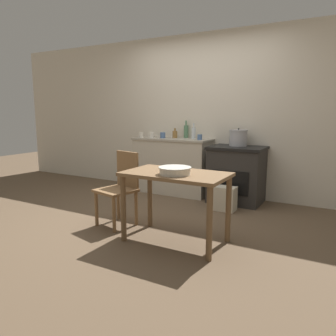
% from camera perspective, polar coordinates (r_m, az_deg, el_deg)
% --- Properties ---
extents(ground_plane, '(14.00, 14.00, 0.00)m').
position_cam_1_polar(ground_plane, '(4.20, -2.75, -8.76)').
color(ground_plane, brown).
extents(wall_back, '(8.00, 0.07, 2.55)m').
position_cam_1_polar(wall_back, '(5.38, 6.25, 9.14)').
color(wall_back, beige).
rests_on(wall_back, ground_plane).
extents(counter_cabinet, '(1.29, 0.51, 0.90)m').
position_cam_1_polar(counter_cabinet, '(5.39, 0.77, 0.42)').
color(counter_cabinet, beige).
rests_on(counter_cabinet, ground_plane).
extents(stove, '(0.79, 0.61, 0.83)m').
position_cam_1_polar(stove, '(4.93, 11.85, -1.10)').
color(stove, '#2D2B28').
rests_on(stove, ground_plane).
extents(work_table, '(1.05, 0.61, 0.73)m').
position_cam_1_polar(work_table, '(3.33, 1.36, -2.83)').
color(work_table, brown).
rests_on(work_table, ground_plane).
extents(chair, '(0.48, 0.48, 0.87)m').
position_cam_1_polar(chair, '(3.91, -8.28, -3.16)').
color(chair, olive).
rests_on(chair, ground_plane).
extents(flour_sack, '(0.28, 0.20, 0.33)m').
position_cam_1_polar(flour_sack, '(4.55, 9.93, -5.26)').
color(flour_sack, beige).
rests_on(flour_sack, ground_plane).
extents(stock_pot, '(0.27, 0.27, 0.26)m').
position_cam_1_polar(stock_pot, '(4.94, 12.14, 5.17)').
color(stock_pot, '#A8A8AD').
rests_on(stock_pot, stove).
extents(mixing_bowl_large, '(0.32, 0.32, 0.07)m').
position_cam_1_polar(mixing_bowl_large, '(3.20, 1.21, -0.39)').
color(mixing_bowl_large, silver).
rests_on(mixing_bowl_large, work_table).
extents(bottle_far_left, '(0.08, 0.08, 0.16)m').
position_cam_1_polar(bottle_far_left, '(5.41, 1.21, 5.91)').
color(bottle_far_left, olive).
rests_on(bottle_far_left, counter_cabinet).
extents(bottle_left, '(0.07, 0.07, 0.28)m').
position_cam_1_polar(bottle_left, '(5.42, 3.16, 6.41)').
color(bottle_left, '#517F5B').
rests_on(bottle_left, counter_cabinet).
extents(bottle_mid_left, '(0.06, 0.06, 0.24)m').
position_cam_1_polar(bottle_mid_left, '(5.28, 4.48, 6.14)').
color(bottle_mid_left, silver).
rests_on(bottle_mid_left, counter_cabinet).
extents(cup_center_left, '(0.07, 0.07, 0.08)m').
position_cam_1_polar(cup_center_left, '(5.08, 5.55, 5.38)').
color(cup_center_left, '#4C6B99').
rests_on(cup_center_left, counter_cabinet).
extents(cup_center, '(0.07, 0.07, 0.09)m').
position_cam_1_polar(cup_center, '(5.43, -4.68, 5.72)').
color(cup_center, silver).
rests_on(cup_center, counter_cabinet).
extents(cup_center_right, '(0.08, 0.08, 0.09)m').
position_cam_1_polar(cup_center_right, '(5.40, -2.91, 5.74)').
color(cup_center_right, silver).
rests_on(cup_center_right, counter_cabinet).
extents(cup_mid_right, '(0.09, 0.09, 0.09)m').
position_cam_1_polar(cup_mid_right, '(5.38, -0.92, 5.73)').
color(cup_mid_right, '#4C6B99').
rests_on(cup_mid_right, counter_cabinet).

